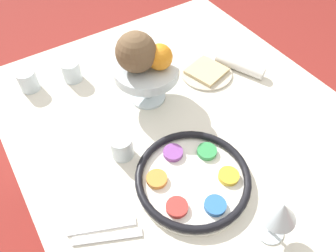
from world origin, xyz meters
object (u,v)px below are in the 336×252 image
Objects in this scene: wine_glass at (280,212)px; orange_fruit at (160,57)px; napkin_roll at (240,66)px; bread_plate at (206,72)px; coconut at (136,52)px; cup_far at (28,81)px; cup_mid at (122,147)px; fruit_stand at (147,73)px; seder_plate at (193,178)px; cup_near at (71,71)px.

wine_glass is 0.51m from orange_fruit.
orange_fruit is 0.43× the size of napkin_roll.
bread_plate is (0.02, -0.20, -0.16)m from orange_fruit.
coconut reaches higher than cup_far.
napkin_roll is at bearing -95.28° from orange_fruit.
cup_mid is 0.42m from cup_far.
wine_glass is 0.77× the size of napkin_roll.
fruit_stand is 0.35m from napkin_roll.
orange_fruit is 0.43× the size of bread_plate.
cup_far is at bearing 50.81° from orange_fruit.
fruit_stand reaches higher than bread_plate.
coconut is (0.00, 0.03, 0.08)m from fruit_stand.
wine_glass is 1.16× the size of coconut.
fruit_stand is 0.08m from orange_fruit.
orange_fruit reaches higher than seder_plate.
cup_far reaches higher than bread_plate.
wine_glass is at bearing 178.05° from orange_fruit.
coconut is at bearing -42.52° from cup_mid.
seder_plate is at bearing 174.33° from coconut.
fruit_stand is 2.62× the size of orange_fruit.
seder_plate is 3.96× the size of orange_fruit.
bread_plate is at bearing -41.90° from seder_plate.
orange_fruit is at bearing -131.03° from fruit_stand.
cup_near reaches higher than napkin_roll.
wine_glass is 0.77m from cup_near.
seder_plate is 0.55m from cup_near.
seder_plate is 0.43m from bread_plate.
bread_plate is at bearing 67.74° from napkin_roll.
napkin_roll is 0.57m from cup_near.
fruit_stand reaches higher than cup_mid.
coconut is 0.26m from cup_mid.
fruit_stand is 2.89× the size of cup_near.
fruit_stand is 2.89× the size of cup_mid.
wine_glass is 0.54m from fruit_stand.
bread_plate is at bearing -115.79° from cup_far.
cup_near is at bearing -103.39° from cup_far.
orange_fruit reaches higher than napkin_roll.
napkin_roll is at bearing -99.30° from fruit_stand.
cup_far is (0.78, 0.32, -0.07)m from wine_glass.
cup_near reaches higher than bread_plate.
cup_mid reaches higher than napkin_roll.
cup_near is at bearing 13.57° from wine_glass.
fruit_stand is at bearing -129.00° from cup_far.
cup_near is at bearing 61.91° from napkin_roll.
cup_far is (0.30, 0.64, 0.01)m from napkin_roll.
seder_plate is 0.24m from wine_glass.
wine_glass is 0.43m from cup_mid.
cup_far is (0.57, 0.24, 0.02)m from seder_plate.
seder_plate is 0.48m from napkin_roll.
wine_glass is 1.78× the size of orange_fruit.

